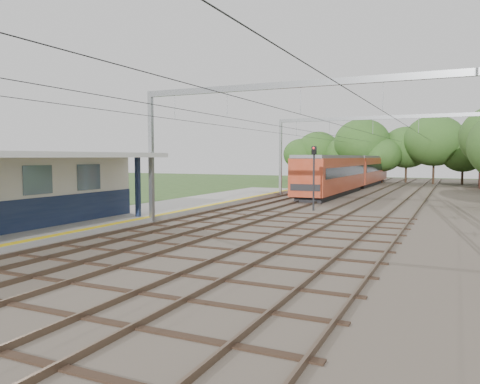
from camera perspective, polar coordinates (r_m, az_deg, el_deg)
The scene contains 8 objects.
ballast_bed at distance 36.13m, azimuth 15.70°, elevation -1.46°, with size 18.00×90.00×0.10m, color #473D33.
platform at distance 26.23m, azimuth -16.40°, elevation -3.32°, with size 5.00×52.00×0.35m, color gray.
yellow_stripe at distance 24.79m, azimuth -12.49°, elevation -3.26°, with size 0.45×52.00×0.01m, color yellow.
rail_tracks at distance 36.60m, azimuth 11.84°, elevation -1.12°, with size 11.80×88.00×0.15m.
catenary_system at distance 31.49m, azimuth 13.40°, elevation 7.71°, with size 17.22×88.00×7.00m.
tree_band at distance 62.92m, azimuth 19.64°, elevation 5.28°, with size 31.72×30.88×8.82m.
train at distance 51.67m, azimuth 13.51°, elevation 2.46°, with size 2.75×34.23×3.62m.
signal_post at distance 30.48m, azimuth 8.99°, elevation 2.53°, with size 0.34×0.31×4.26m.
Camera 1 is at (9.71, -5.51, 3.57)m, focal length 35.00 mm.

